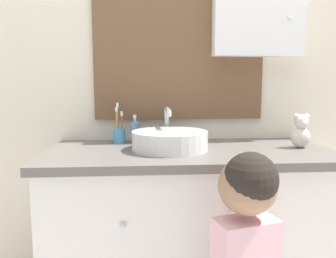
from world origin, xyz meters
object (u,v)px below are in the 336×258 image
(sink_basin, at_px, (170,140))
(teddy_bear, at_px, (301,132))
(soap_dispenser, at_px, (135,132))
(toothbrush_holder, at_px, (119,134))
(child_figure, at_px, (245,253))

(sink_basin, xyz_separation_m, teddy_bear, (0.60, -0.00, 0.03))
(soap_dispenser, relative_size, teddy_bear, 0.90)
(toothbrush_holder, distance_m, teddy_bear, 0.86)
(soap_dispenser, bearing_deg, child_figure, -61.30)
(sink_basin, bearing_deg, teddy_bear, -0.21)
(toothbrush_holder, distance_m, child_figure, 0.85)
(toothbrush_holder, bearing_deg, soap_dispenser, -1.09)
(sink_basin, distance_m, child_figure, 0.59)
(soap_dispenser, distance_m, teddy_bear, 0.78)
(toothbrush_holder, distance_m, soap_dispenser, 0.08)
(sink_basin, relative_size, soap_dispenser, 2.75)
(sink_basin, distance_m, soap_dispenser, 0.24)
(sink_basin, relative_size, toothbrush_holder, 1.96)
(sink_basin, bearing_deg, toothbrush_holder, 142.48)
(sink_basin, height_order, teddy_bear, sink_basin)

